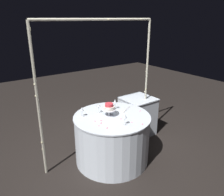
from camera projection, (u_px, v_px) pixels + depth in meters
name	position (u px, v px, depth m)	size (l,w,h in m)	color
ground_plane	(112.00, 159.00, 3.63)	(12.00, 12.00, 0.00)	black
decorative_arch	(100.00, 71.00, 3.38)	(2.06, 0.06, 2.19)	#B7B29E
main_table	(112.00, 138.00, 3.50)	(1.19, 1.19, 0.78)	silver
side_table	(137.00, 116.00, 4.33)	(0.58, 0.58, 0.75)	silver
tiered_cake	(109.00, 108.00, 3.34)	(0.22, 0.22, 0.20)	silver
wine_glass_0	(115.00, 102.00, 3.58)	(0.06, 0.06, 0.17)	silver
wine_glass_1	(125.00, 117.00, 3.05)	(0.06, 0.06, 0.16)	silver
wine_glass_2	(82.00, 110.00, 3.32)	(0.06, 0.06, 0.15)	silver
wine_glass_3	(99.00, 106.00, 3.44)	(0.06, 0.06, 0.16)	silver
cake_knife	(126.00, 110.00, 3.59)	(0.27, 0.16, 0.01)	silver
rose_petal_0	(101.00, 121.00, 3.22)	(0.04, 0.03, 0.00)	#EA6B84
rose_petal_1	(132.00, 122.00, 3.17)	(0.03, 0.02, 0.00)	#EA6B84
rose_petal_2	(140.00, 111.00, 3.55)	(0.03, 0.02, 0.00)	#EA6B84
rose_petal_3	(142.00, 124.00, 3.11)	(0.03, 0.02, 0.00)	#EA6B84
rose_petal_4	(99.00, 126.00, 3.06)	(0.02, 0.02, 0.00)	#EA6B84
rose_petal_5	(121.00, 119.00, 3.27)	(0.03, 0.02, 0.00)	#EA6B84
rose_petal_6	(101.00, 123.00, 3.14)	(0.04, 0.02, 0.00)	#EA6B84
rose_petal_7	(106.00, 107.00, 3.69)	(0.04, 0.03, 0.00)	#EA6B84
rose_petal_8	(107.00, 128.00, 3.00)	(0.04, 0.03, 0.00)	#EA6B84
rose_petal_9	(95.00, 121.00, 3.20)	(0.03, 0.02, 0.00)	#EA6B84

